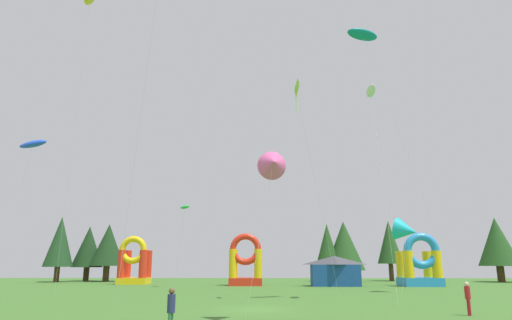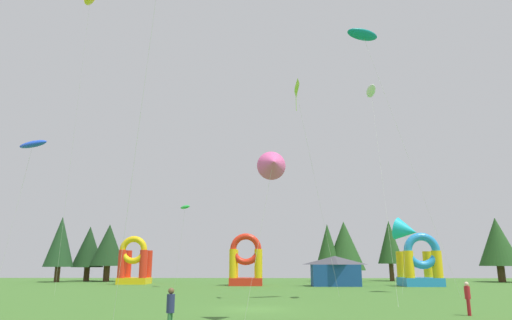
# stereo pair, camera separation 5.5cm
# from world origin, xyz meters

# --- Properties ---
(ground_plane) EXTENTS (120.00, 120.00, 0.00)m
(ground_plane) POSITION_xyz_m (0.00, 0.00, 0.00)
(ground_plane) COLOR #3D6B28
(kite_blue_parafoil) EXTENTS (3.51, 1.85, 12.86)m
(kite_blue_parafoil) POSITION_xyz_m (-18.26, 5.36, 12.32)
(kite_blue_parafoil) COLOR blue
(kite_blue_parafoil) RESTS_ON ground_plane
(kite_lime_diamond) EXTENTS (4.14, 6.03, 17.75)m
(kite_lime_diamond) POSITION_xyz_m (3.31, 5.63, 17.02)
(kite_lime_diamond) COLOR #8CD826
(kite_lime_diamond) RESTS_ON ground_plane
(kite_white_parafoil) EXTENTS (0.91, 5.49, 17.50)m
(kite_white_parafoil) POSITION_xyz_m (9.76, 6.11, 17.00)
(kite_white_parafoil) COLOR white
(kite_white_parafoil) RESTS_ON ground_plane
(kite_pink_delta) EXTENTS (2.29, 1.63, 8.70)m
(kite_pink_delta) POSITION_xyz_m (1.19, -6.59, 7.89)
(kite_pink_delta) COLOR #EA599E
(kite_pink_delta) RESTS_ON ground_plane
(kite_teal_parafoil) EXTENTS (9.26, 4.68, 22.48)m
(kite_teal_parafoil) POSITION_xyz_m (9.20, 5.55, 21.96)
(kite_teal_parafoil) COLOR #0C7F7A
(kite_teal_parafoil) RESTS_ON ground_plane
(kite_cyan_delta) EXTENTS (3.40, 3.77, 7.41)m
(kite_cyan_delta) POSITION_xyz_m (15.06, 16.37, 6.06)
(kite_cyan_delta) COLOR #19B7CC
(kite_cyan_delta) RESTS_ON ground_plane
(kite_green_parafoil) EXTENTS (2.23, 2.84, 10.03)m
(kite_green_parafoil) POSITION_xyz_m (-9.29, 25.66, 9.66)
(kite_green_parafoil) COLOR green
(kite_green_parafoil) RESTS_ON ground_plane
(person_near_camera) EXTENTS (0.38, 0.38, 1.86)m
(person_near_camera) POSITION_xyz_m (-3.00, -10.75, 1.10)
(person_near_camera) COLOR #33723F
(person_near_camera) RESTS_ON ground_plane
(person_left_edge) EXTENTS (0.31, 0.31, 1.80)m
(person_left_edge) POSITION_xyz_m (12.04, -3.19, 1.07)
(person_left_edge) COLOR #B21E26
(person_left_edge) RESTS_ON ground_plane
(inflatable_red_slide) EXTENTS (4.73, 4.39, 6.59)m
(inflatable_red_slide) POSITION_xyz_m (20.33, 28.73, 2.46)
(inflatable_red_slide) COLOR #268CD8
(inflatable_red_slide) RESTS_ON ground_plane
(inflatable_yellow_castle) EXTENTS (4.25, 3.57, 6.63)m
(inflatable_yellow_castle) POSITION_xyz_m (-1.82, 30.00, 2.55)
(inflatable_yellow_castle) COLOR red
(inflatable_yellow_castle) RESTS_ON ground_plane
(inflatable_blue_arch) EXTENTS (4.02, 3.75, 6.52)m
(inflatable_blue_arch) POSITION_xyz_m (-17.56, 33.64, 2.57)
(inflatable_blue_arch) COLOR yellow
(inflatable_blue_arch) RESTS_ON ground_plane
(festival_tent) EXTENTS (5.95, 3.44, 3.73)m
(festival_tent) POSITION_xyz_m (9.60, 28.97, 1.87)
(festival_tent) COLOR #19478C
(festival_tent) RESTS_ON ground_plane
(tree_row_0) EXTENTS (4.47, 4.47, 10.03)m
(tree_row_0) POSITION_xyz_m (-31.51, 40.49, 6.11)
(tree_row_0) COLOR #4C331E
(tree_row_0) RESTS_ON ground_plane
(tree_row_1) EXTENTS (5.01, 5.01, 8.81)m
(tree_row_1) POSITION_xyz_m (-28.53, 44.53, 5.45)
(tree_row_1) COLOR #4C331E
(tree_row_1) RESTS_ON ground_plane
(tree_row_2) EXTENTS (5.42, 5.42, 9.02)m
(tree_row_2) POSITION_xyz_m (-24.64, 42.76, 5.67)
(tree_row_2) COLOR #4C331E
(tree_row_2) RESTS_ON ground_plane
(tree_row_3) EXTENTS (3.91, 3.91, 9.07)m
(tree_row_3) POSITION_xyz_m (10.80, 43.82, 5.64)
(tree_row_3) COLOR #4C331E
(tree_row_3) RESTS_ON ground_plane
(tree_row_4) EXTENTS (6.46, 6.46, 9.56)m
(tree_row_4) POSITION_xyz_m (13.61, 44.45, 5.60)
(tree_row_4) COLOR #4C331E
(tree_row_4) RESTS_ON ground_plane
(tree_row_5) EXTENTS (4.16, 4.16, 9.78)m
(tree_row_5) POSITION_xyz_m (21.35, 45.73, 6.21)
(tree_row_5) COLOR #4C331E
(tree_row_5) RESTS_ON ground_plane
(tree_row_6) EXTENTS (6.02, 6.02, 9.87)m
(tree_row_6) POSITION_xyz_m (37.09, 41.88, 6.09)
(tree_row_6) COLOR #4C331E
(tree_row_6) RESTS_ON ground_plane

